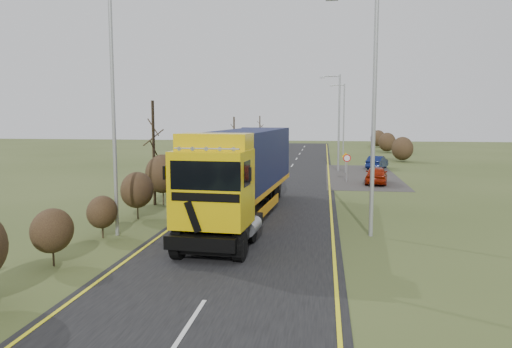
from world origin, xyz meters
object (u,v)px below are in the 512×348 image
object	(u,v)px
car_blue_sedan	(377,162)
streetlight_near	(371,103)
lorry	(242,168)
speed_sign	(347,163)
car_red_hatchback	(376,175)

from	to	relation	value
car_blue_sedan	streetlight_near	size ratio (longest dim) A/B	0.37
lorry	speed_sign	bearing A→B (deg)	72.81
car_blue_sedan	lorry	bearing A→B (deg)	89.47
lorry	streetlight_near	world-z (taller)	streetlight_near
car_red_hatchback	car_blue_sedan	world-z (taller)	car_red_hatchback
car_blue_sedan	speed_sign	distance (m)	10.73
streetlight_near	speed_sign	bearing A→B (deg)	90.37
car_blue_sedan	speed_sign	bearing A→B (deg)	91.20
lorry	car_red_hatchback	distance (m)	16.34
car_red_hatchback	streetlight_near	xyz separation A→B (m)	(-2.07, -16.98, 5.04)
streetlight_near	speed_sign	distance (m)	18.42
car_red_hatchback	car_blue_sedan	size ratio (longest dim) A/B	1.05
speed_sign	lorry	bearing A→B (deg)	-111.29
car_red_hatchback	streetlight_near	world-z (taller)	streetlight_near
streetlight_near	speed_sign	world-z (taller)	streetlight_near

